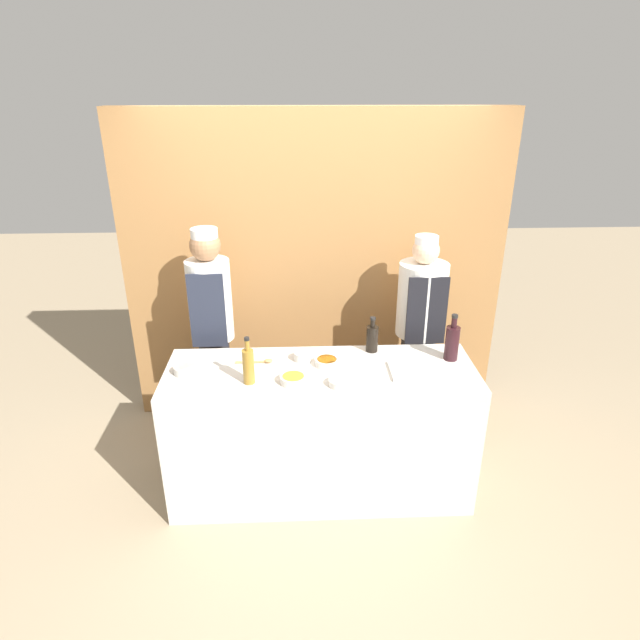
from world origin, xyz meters
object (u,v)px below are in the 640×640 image
sauce_bowl_yellow (293,379)px  chef_right (419,333)px  sauce_bowl_white (341,382)px  chef_left (213,329)px  sauce_bowl_orange (327,362)px  cutting_board (419,371)px  wooden_spoon (259,361)px  bottle_wine (452,342)px  sauce_bowl_purple (303,356)px  bottle_vinegar (248,365)px  bottle_soy (372,338)px  sauce_bowl_green (186,369)px

sauce_bowl_yellow → chef_right: 1.21m
sauce_bowl_white → chef_left: bearing=136.4°
sauce_bowl_orange → cutting_board: bearing=-11.2°
cutting_board → wooden_spoon: size_ratio=1.53×
bottle_wine → sauce_bowl_white: bearing=-157.9°
sauce_bowl_purple → cutting_board: (0.71, -0.19, -0.02)m
cutting_board → bottle_vinegar: size_ratio=1.22×
cutting_board → sauce_bowl_yellow: bearing=-173.1°
sauce_bowl_purple → bottle_wine: size_ratio=0.36×
sauce_bowl_yellow → sauce_bowl_orange: bearing=44.5°
bottle_vinegar → bottle_wine: size_ratio=0.96×
sauce_bowl_white → sauce_bowl_purple: sauce_bowl_purple is taller
sauce_bowl_white → chef_right: (0.65, 0.82, -0.08)m
sauce_bowl_white → sauce_bowl_purple: size_ratio=1.26×
sauce_bowl_yellow → chef_left: bearing=126.9°
bottle_soy → chef_left: size_ratio=0.15×
sauce_bowl_orange → wooden_spoon: (-0.43, 0.05, -0.01)m
cutting_board → bottle_wine: 0.31m
sauce_bowl_yellow → chef_right: (0.93, 0.78, -0.08)m
bottle_wine → sauce_bowl_green: bearing=-176.2°
sauce_bowl_green → bottle_vinegar: size_ratio=0.51×
sauce_bowl_yellow → chef_left: (-0.58, 0.78, -0.02)m
sauce_bowl_purple → bottle_vinegar: size_ratio=0.37×
bottle_soy → wooden_spoon: (-0.74, -0.14, -0.08)m
bottle_soy → chef_right: (0.41, 0.38, -0.15)m
chef_right → sauce_bowl_white: bearing=-128.3°
cutting_board → bottle_soy: bearing=130.8°
bottle_vinegar → chef_right: size_ratio=0.19×
bottle_wine → bottle_vinegar: bearing=-169.3°
sauce_bowl_green → sauce_bowl_orange: size_ratio=0.99×
wooden_spoon → bottle_vinegar: bearing=-99.8°
sauce_bowl_yellow → bottle_soy: bottle_soy is taller
chef_left → chef_right: 1.51m
sauce_bowl_orange → sauce_bowl_yellow: bearing=-135.5°
bottle_wine → cutting_board: bearing=-145.7°
bottle_wine → sauce_bowl_yellow: bearing=-165.9°
sauce_bowl_purple → wooden_spoon: (-0.28, -0.03, -0.02)m
bottle_wine → wooden_spoon: (-1.23, -0.00, -0.11)m
sauce_bowl_green → chef_right: (1.58, 0.63, -0.09)m
bottle_soy → sauce_bowl_yellow: bearing=-143.0°
sauce_bowl_green → bottle_wine: bearing=3.8°
bottle_vinegar → wooden_spoon: size_ratio=1.26×
sauce_bowl_green → bottle_vinegar: bearing=-18.5°
cutting_board → chef_left: size_ratio=0.22×
wooden_spoon → chef_left: (-0.36, 0.52, -0.01)m
chef_left → chef_right: bearing=-0.0°
cutting_board → bottle_vinegar: (-1.04, -0.08, 0.11)m
sauce_bowl_purple → chef_left: chef_left is taller
wooden_spoon → chef_left: chef_left is taller
bottle_wine → chef_left: 1.68m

